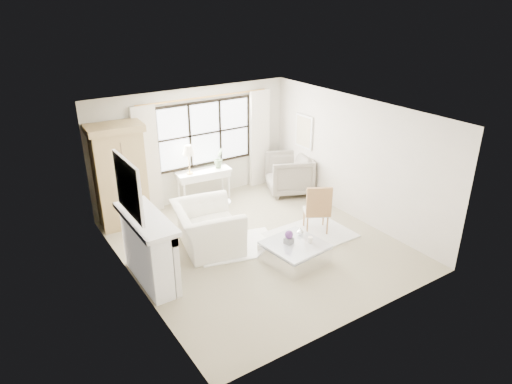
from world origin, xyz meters
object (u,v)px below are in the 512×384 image
club_armchair (207,228)px  coffee_table (295,253)px  armoire (120,176)px  console_table (204,186)px

club_armchair → coffee_table: bearing=-128.2°
armoire → coffee_table: (2.17, -3.23, -0.96)m
armoire → console_table: bearing=7.3°
club_armchair → coffee_table: 1.77m
console_table → club_armchair: (-0.95, -1.99, 0.04)m
club_armchair → coffee_table: (1.13, -1.34, -0.26)m
armoire → club_armchair: 2.26m
armoire → console_table: size_ratio=1.67×
console_table → club_armchair: club_armchair is taller
console_table → coffee_table: size_ratio=1.21×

